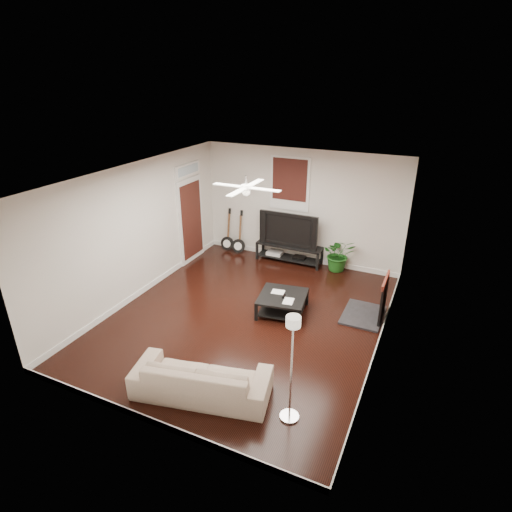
{
  "coord_description": "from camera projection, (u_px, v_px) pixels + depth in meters",
  "views": [
    {
      "loc": [
        3.08,
        -6.25,
        4.42
      ],
      "look_at": [
        0.0,
        0.4,
        1.15
      ],
      "focal_mm": 29.15,
      "sensor_mm": 36.0,
      "label": 1
    }
  ],
  "objects": [
    {
      "name": "window_back",
      "position": [
        290.0,
        184.0,
        9.94
      ],
      "size": [
        1.0,
        0.06,
        1.3
      ],
      "primitive_type": "cube",
      "color": "black",
      "rests_on": "wall_back"
    },
    {
      "name": "tv",
      "position": [
        290.0,
        228.0,
        10.19
      ],
      "size": [
        1.48,
        0.19,
        0.85
      ],
      "primitive_type": "imported",
      "color": "black",
      "rests_on": "tv_stand"
    },
    {
      "name": "sofa",
      "position": [
        202.0,
        377.0,
        6.11
      ],
      "size": [
        2.15,
        1.21,
        0.59
      ],
      "primitive_type": "imported",
      "rotation": [
        0.0,
        0.0,
        3.36
      ],
      "color": "#C3AA92",
      "rests_on": "floor"
    },
    {
      "name": "coffee_table",
      "position": [
        282.0,
        304.0,
        8.24
      ],
      "size": [
        1.04,
        1.04,
        0.38
      ],
      "primitive_type": "cube",
      "rotation": [
        0.0,
        0.0,
        0.16
      ],
      "color": "black",
      "rests_on": "floor"
    },
    {
      "name": "fireplace",
      "position": [
        373.0,
        297.0,
        7.95
      ],
      "size": [
        0.8,
        1.1,
        0.92
      ],
      "primitive_type": "cube",
      "color": "black",
      "rests_on": "floor"
    },
    {
      "name": "brick_accent",
      "position": [
        395.0,
        255.0,
        7.46
      ],
      "size": [
        0.02,
        2.2,
        2.8
      ],
      "primitive_type": "cube",
      "color": "#B44A3A",
      "rests_on": "floor"
    },
    {
      "name": "tv_stand",
      "position": [
        289.0,
        253.0,
        10.44
      ],
      "size": [
        1.66,
        0.44,
        0.46
      ],
      "primitive_type": "cube",
      "color": "black",
      "rests_on": "floor"
    },
    {
      "name": "guitar_right",
      "position": [
        238.0,
        233.0,
        10.78
      ],
      "size": [
        0.4,
        0.32,
        1.15
      ],
      "primitive_type": null,
      "rotation": [
        0.0,
        0.0,
        0.2
      ],
      "color": "black",
      "rests_on": "floor"
    },
    {
      "name": "ceiling_fan",
      "position": [
        246.0,
        187.0,
        7.1
      ],
      "size": [
        1.24,
        1.24,
        0.32
      ],
      "primitive_type": null,
      "color": "white",
      "rests_on": "ceiling"
    },
    {
      "name": "guitar_left",
      "position": [
        227.0,
        230.0,
        10.94
      ],
      "size": [
        0.38,
        0.29,
        1.15
      ],
      "primitive_type": null,
      "rotation": [
        0.0,
        0.0,
        0.1
      ],
      "color": "black",
      "rests_on": "floor"
    },
    {
      "name": "door_left",
      "position": [
        191.0,
        212.0,
        10.17
      ],
      "size": [
        0.08,
        1.0,
        2.5
      ],
      "primitive_type": "cube",
      "color": "white",
      "rests_on": "wall_left"
    },
    {
      "name": "room",
      "position": [
        247.0,
        252.0,
        7.59
      ],
      "size": [
        5.01,
        6.01,
        2.81
      ],
      "color": "black",
      "rests_on": "ground"
    },
    {
      "name": "potted_plant",
      "position": [
        339.0,
        254.0,
        9.92
      ],
      "size": [
        0.93,
        0.87,
        0.83
      ],
      "primitive_type": "imported",
      "rotation": [
        0.0,
        0.0,
        0.36
      ],
      "color": "#1A5518",
      "rests_on": "floor"
    },
    {
      "name": "floor_lamp",
      "position": [
        291.0,
        370.0,
        5.46
      ],
      "size": [
        0.32,
        0.32,
        1.65
      ],
      "primitive_type": null,
      "rotation": [
        0.0,
        0.0,
        0.22
      ],
      "color": "white",
      "rests_on": "floor"
    }
  ]
}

